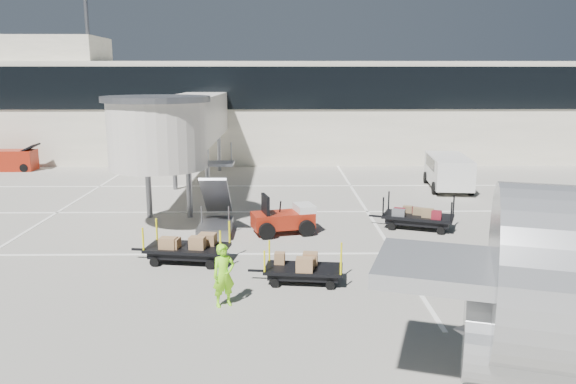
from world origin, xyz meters
name	(u,v)px	position (x,y,z in m)	size (l,w,h in m)	color
ground	(239,271)	(0.00, 0.00, 0.00)	(140.00, 140.00, 0.00)	#AEA89C
lane_markings	(239,210)	(-0.67, 9.33, 0.01)	(40.00, 30.00, 0.02)	white
terminal	(259,109)	(-0.35, 29.94, 4.11)	(64.00, 12.11, 15.20)	white
jet_bridge	(182,124)	(-3.97, 12.26, 4.28)	(5.70, 20.40, 6.03)	beige
baggage_tug	(284,219)	(1.67, 5.01, 0.65)	(2.97, 2.31, 1.79)	maroon
suitcase_cart	(420,218)	(7.92, 5.67, 0.52)	(3.88, 2.57, 1.51)	black
box_cart_near	(301,269)	(2.19, -1.13, 0.48)	(3.29, 1.61, 1.27)	black
box_cart_far	(191,248)	(-1.86, 1.06, 0.54)	(3.82, 1.96, 1.46)	black
ground_worker	(224,275)	(-0.24, -3.05, 0.98)	(0.71, 0.47, 1.96)	#86F219
minivan	(448,169)	(11.93, 15.07, 1.22)	(2.87, 5.60, 2.04)	silver
belt_loader	(9,160)	(-18.66, 22.35, 0.76)	(4.17, 1.75, 1.99)	maroon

